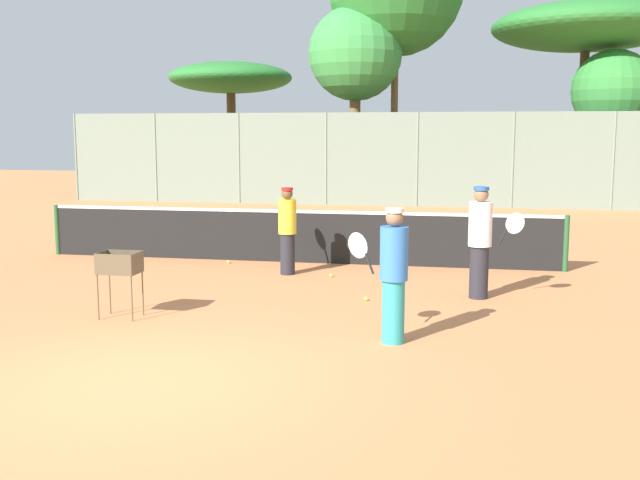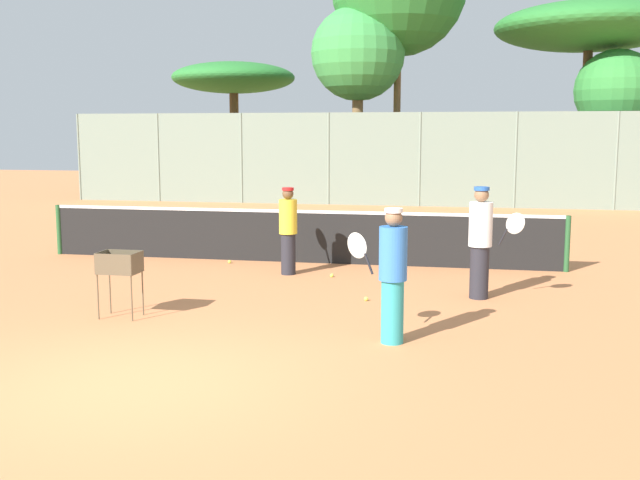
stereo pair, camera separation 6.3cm
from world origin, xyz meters
The scene contains 16 objects.
ground_plane centered at (0.00, 0.00, 0.00)m, with size 80.00×80.00×0.00m, color #D37F4C.
tennis_net centered at (0.00, 7.55, 0.56)m, with size 10.62×0.10×1.07m.
back_fence centered at (0.00, 19.68, 1.66)m, with size 23.07×0.08×3.32m.
tree_0 centered at (7.65, 23.43, 6.51)m, with size 7.06×7.06×7.42m.
tree_2 centered at (-6.98, 25.24, 4.95)m, with size 5.42×5.42×5.67m.
tree_3 centered at (8.51, 22.19, 4.03)m, with size 2.98×2.98×5.60m.
tree_4 centered at (-0.90, 21.72, 5.52)m, with size 3.57×3.57×7.36m.
player_white_outfit centered at (3.62, 4.89, 0.92)m, with size 0.89×0.43×1.78m.
player_red_cap centered at (2.52, 2.09, 0.88)m, with size 0.85×0.49×1.70m.
player_yellow_shirt centered at (0.16, 6.28, 0.84)m, with size 0.33×0.88×1.61m.
ball_cart centered at (-1.40, 2.62, 0.71)m, with size 0.56×0.41×0.95m.
tennis_ball_0 centered at (2.14, 6.58, 0.03)m, with size 0.07×0.07×0.07m, color #D1E54C.
tennis_ball_1 centered at (1.00, 6.14, 0.03)m, with size 0.07×0.07×0.07m, color #D1E54C.
tennis_ball_2 centered at (1.89, 4.35, 0.03)m, with size 0.07×0.07×0.07m, color #D1E54C.
tennis_ball_3 centered at (-1.29, 7.17, 0.03)m, with size 0.07×0.07×0.07m, color #D1E54C.
parked_car centered at (1.84, 24.27, 0.66)m, with size 4.20×1.70×1.60m.
Camera 2 is at (3.45, -7.02, 2.62)m, focal length 42.00 mm.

